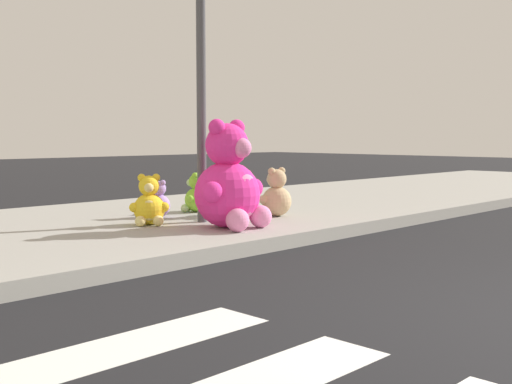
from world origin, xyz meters
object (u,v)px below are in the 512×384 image
sign_pole (201,78)px  plush_yellow (149,204)px  plush_lime (196,196)px  plush_tan (276,197)px  plush_lavender (158,202)px  plush_teal (222,198)px  plush_pink_large (230,185)px

sign_pole → plush_yellow: 1.60m
plush_lime → plush_yellow: bearing=-153.8°
plush_yellow → plush_tan: 1.69m
plush_lavender → plush_lime: plush_lime is taller
plush_yellow → plush_teal: size_ratio=1.00×
plush_yellow → plush_tan: bearing=-16.7°
plush_tan → plush_lime: bearing=111.6°
plush_pink_large → plush_lime: 1.60m
plush_teal → plush_lavender: (-0.64, 0.48, -0.05)m
plush_lavender → plush_lime: 0.72m
plush_pink_large → plush_yellow: 0.99m
plush_pink_large → plush_teal: (0.63, 0.82, -0.25)m
plush_lavender → sign_pole: bearing=-81.3°
plush_pink_large → plush_lavender: bearing=90.4°
sign_pole → plush_yellow: size_ratio=5.43×
plush_yellow → plush_lavender: size_ratio=1.24×
sign_pole → plush_tan: (1.03, -0.24, -1.45)m
plush_lime → plush_pink_large: bearing=-116.4°
plush_tan → plush_teal: bearing=136.3°
sign_pole → plush_teal: 1.57m
sign_pole → plush_lime: (0.60, 0.83, -1.48)m
plush_lavender → plush_pink_large: bearing=-89.6°
plush_yellow → plush_tan: (1.62, -0.48, 0.01)m
plush_pink_large → plush_lime: size_ratio=2.25×
plush_pink_large → plush_lavender: 1.33m
plush_lime → plush_teal: bearing=-97.0°
plush_lime → plush_lavender: bearing=-171.0°
plush_pink_large → plush_yellow: (-0.49, 0.83, -0.25)m
plush_yellow → plush_lavender: 0.68m
plush_pink_large → plush_tan: bearing=16.9°
plush_lavender → plush_lime: (0.71, 0.11, 0.02)m
plush_yellow → plush_lavender: (0.48, 0.48, -0.05)m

